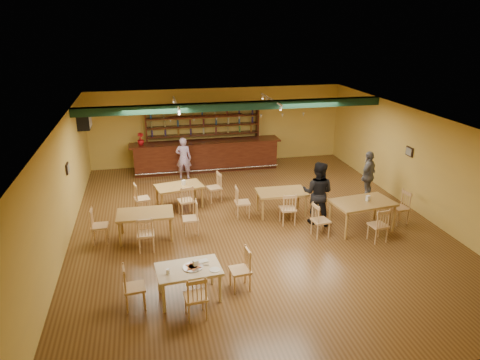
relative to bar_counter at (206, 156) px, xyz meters
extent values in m
plane|color=#533517|center=(0.63, -5.15, -0.56)|extent=(12.00, 12.00, 0.00)
cube|color=black|center=(0.63, -2.35, 2.31)|extent=(10.00, 0.30, 0.25)
cube|color=silver|center=(-1.17, -1.75, 2.38)|extent=(0.05, 2.50, 0.05)
cube|color=silver|center=(2.03, -1.75, 2.38)|extent=(0.05, 2.50, 0.05)
cube|color=silver|center=(-4.17, -0.95, 1.79)|extent=(0.34, 0.70, 0.48)
cube|color=black|center=(-4.34, -4.15, 1.14)|extent=(0.04, 0.34, 0.28)
cube|color=black|center=(5.60, -4.65, 1.14)|extent=(0.04, 0.34, 0.28)
cube|color=#37130B|center=(0.00, 0.00, 0.00)|extent=(5.71, 0.85, 1.13)
cube|color=#37130B|center=(0.00, 0.63, 0.57)|extent=(4.42, 0.40, 2.28)
imported|color=#AA0F15|center=(-2.40, 0.00, 0.79)|extent=(0.33, 0.33, 0.45)
cube|color=#A67D3A|center=(-1.33, -3.42, -0.21)|extent=(1.54, 1.10, 0.70)
cube|color=#A67D3A|center=(1.58, -4.60, -0.20)|extent=(1.48, 0.92, 0.72)
cube|color=#A67D3A|center=(-2.38, -5.33, -0.20)|extent=(1.47, 0.90, 0.73)
cube|color=#A67D3A|center=(3.43, -6.06, -0.15)|extent=(1.76, 1.18, 0.82)
cube|color=beige|center=(-1.56, -8.28, -0.22)|extent=(1.37, 0.95, 0.70)
cylinder|color=silver|center=(-1.46, -8.28, 0.14)|extent=(0.47, 0.47, 0.01)
cylinder|color=#EAE5C6|center=(-1.98, -8.42, 0.19)|extent=(0.08, 0.08, 0.11)
cube|color=white|center=(-1.23, -8.09, 0.15)|extent=(0.22, 0.18, 0.03)
cube|color=silver|center=(-1.32, -8.23, 0.15)|extent=(0.33, 0.16, 0.00)
cylinder|color=white|center=(-1.04, -8.47, 0.14)|extent=(0.24, 0.24, 0.01)
imported|color=purple|center=(-0.94, -0.83, 0.21)|extent=(0.63, 0.49, 1.55)
imported|color=black|center=(2.38, -5.40, 0.34)|extent=(1.11, 1.05, 1.82)
imported|color=slate|center=(4.63, -4.06, 0.24)|extent=(0.97, 0.90, 1.60)
camera|label=1|loc=(-2.21, -16.22, 4.91)|focal=33.21mm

